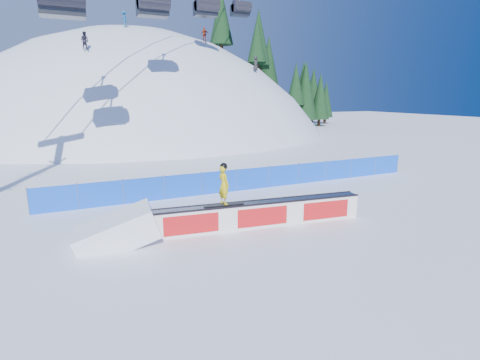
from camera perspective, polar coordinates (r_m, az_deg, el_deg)
name	(u,v)px	position (r m, az deg, el deg)	size (l,w,h in m)	color
ground	(298,211)	(17.23, 8.83, -4.71)	(160.00, 160.00, 0.00)	white
snow_hill	(143,247)	(60.92, -14.61, -9.92)	(64.00, 64.00, 64.00)	white
treeline	(283,70)	(64.72, 6.61, 16.31)	(25.13, 13.60, 21.26)	#2F1E13
safety_fence	(253,179)	(20.82, 2.01, 0.22)	(22.05, 0.05, 1.30)	blue
rail_box	(260,214)	(14.99, 3.08, -5.20)	(8.70, 1.63, 1.04)	white
snow_ramp	(118,243)	(14.23, -18.06, -9.05)	(2.74, 1.83, 1.03)	white
snowboarder	(224,184)	(14.16, -2.49, -0.67)	(1.58, 0.61, 1.63)	black
distant_skiers	(163,37)	(45.78, -11.68, 20.56)	(19.87, 8.17, 6.56)	black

